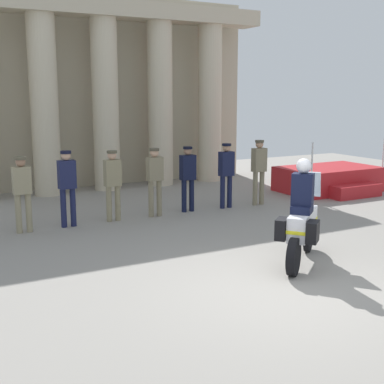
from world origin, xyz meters
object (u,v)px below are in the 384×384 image
at_px(officer_in_row_1, 22,188).
at_px(motorcycle_with_rider, 302,220).
at_px(officer_in_row_7, 259,167).
at_px(officer_in_row_4, 155,176).
at_px(reviewing_stand, 330,180).
at_px(officer_in_row_3, 113,180).
at_px(officer_in_row_2, 67,182).
at_px(officer_in_row_5, 188,174).
at_px(officer_in_row_6, 226,170).

xyz_separation_m(officer_in_row_1, motorcycle_with_rider, (3.94, -4.52, -0.19)).
bearing_deg(officer_in_row_7, officer_in_row_4, -2.94).
relative_size(reviewing_stand, officer_in_row_3, 1.78).
bearing_deg(officer_in_row_7, officer_in_row_3, -3.16).
height_order(officer_in_row_1, officer_in_row_7, officer_in_row_7).
xyz_separation_m(officer_in_row_4, officer_in_row_7, (3.05, -0.08, 0.04)).
relative_size(reviewing_stand, motorcycle_with_rider, 1.58).
distance_m(officer_in_row_2, motorcycle_with_rider, 5.44).
bearing_deg(officer_in_row_4, officer_in_row_3, -3.78).
relative_size(reviewing_stand, officer_in_row_4, 1.77).
distance_m(reviewing_stand, officer_in_row_1, 9.35).
height_order(reviewing_stand, officer_in_row_7, officer_in_row_7).
height_order(officer_in_row_5, officer_in_row_6, officer_in_row_6).
relative_size(officer_in_row_1, officer_in_row_5, 0.99).
distance_m(officer_in_row_3, motorcycle_with_rider, 4.96).
height_order(reviewing_stand, officer_in_row_3, officer_in_row_3).
height_order(officer_in_row_2, officer_in_row_3, officer_in_row_2).
bearing_deg(officer_in_row_6, officer_in_row_2, -1.70).
xyz_separation_m(officer_in_row_2, officer_in_row_3, (1.09, 0.03, -0.03)).
bearing_deg(officer_in_row_2, officer_in_row_6, 178.30).
bearing_deg(officer_in_row_5, motorcycle_with_rider, 86.35).
height_order(officer_in_row_4, officer_in_row_6, officer_in_row_6).
relative_size(officer_in_row_3, officer_in_row_4, 1.00).
height_order(officer_in_row_1, officer_in_row_3, officer_in_row_3).
bearing_deg(officer_in_row_7, officer_in_row_1, -1.94).
distance_m(reviewing_stand, officer_in_row_6, 4.18).
bearing_deg(officer_in_row_5, officer_in_row_7, 173.83).
relative_size(officer_in_row_3, motorcycle_with_rider, 0.89).
distance_m(officer_in_row_4, motorcycle_with_rider, 4.62).
distance_m(officer_in_row_4, officer_in_row_6, 2.06).
height_order(officer_in_row_1, motorcycle_with_rider, motorcycle_with_rider).
xyz_separation_m(officer_in_row_2, officer_in_row_4, (2.15, -0.02, -0.03)).
distance_m(officer_in_row_2, officer_in_row_6, 4.21).
xyz_separation_m(officer_in_row_4, motorcycle_with_rider, (0.79, -4.55, -0.21)).
relative_size(officer_in_row_2, motorcycle_with_rider, 0.92).
relative_size(officer_in_row_1, officer_in_row_3, 0.99).
bearing_deg(officer_in_row_5, officer_in_row_6, 173.70).
bearing_deg(officer_in_row_1, officer_in_row_6, 178.84).
bearing_deg(motorcycle_with_rider, officer_in_row_3, 72.45).
bearing_deg(officer_in_row_1, officer_in_row_7, 178.06).
height_order(reviewing_stand, officer_in_row_1, officer_in_row_1).
xyz_separation_m(officer_in_row_1, officer_in_row_4, (3.15, 0.03, 0.02)).
relative_size(reviewing_stand, officer_in_row_6, 1.75).
bearing_deg(officer_in_row_3, officer_in_row_4, 176.22).
xyz_separation_m(reviewing_stand, officer_in_row_2, (-8.32, -0.48, 0.66)).
bearing_deg(officer_in_row_2, officer_in_row_1, 1.11).
bearing_deg(officer_in_row_7, motorcycle_with_rider, 61.68).
bearing_deg(officer_in_row_6, officer_in_row_3, -2.24).
distance_m(officer_in_row_3, officer_in_row_5, 2.03).
xyz_separation_m(officer_in_row_3, officer_in_row_6, (3.13, -0.04, 0.02)).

